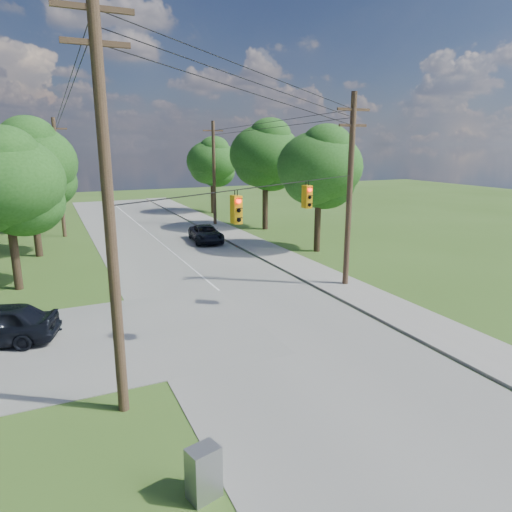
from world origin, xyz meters
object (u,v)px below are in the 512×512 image
pole_ne (350,189)px  control_cabinet (204,473)px  pole_sw (108,205)px  pole_north_e (214,173)px  pole_north_w (59,177)px  car_main_north (206,234)px

pole_ne → control_cabinet: pole_ne is taller
pole_sw → pole_north_e: bearing=65.5°
control_cabinet → pole_ne: bearing=28.8°
pole_ne → pole_north_w: 26.03m
pole_ne → car_main_north: bearing=103.1°
pole_sw → car_main_north: pole_sw is taller
pole_ne → pole_north_w: pole_ne is taller
pole_ne → car_main_north: (-3.41, 14.63, -4.77)m
pole_north_e → car_main_north: size_ratio=2.07×
pole_sw → control_cabinet: (1.10, -4.40, -5.59)m
pole_north_w → control_cabinet: bearing=-87.5°
car_main_north → control_cabinet: car_main_north is taller
car_main_north → pole_ne: bearing=-70.8°
car_main_north → control_cabinet: size_ratio=3.80×
pole_ne → pole_north_e: size_ratio=1.05×
pole_ne → pole_north_e: pole_ne is taller
pole_sw → car_main_north: size_ratio=2.48×
pole_north_w → car_main_north: size_ratio=2.07×
pole_ne → control_cabinet: 17.92m
pole_sw → pole_north_e: (13.50, 29.60, -1.10)m
pole_north_w → pole_sw: bearing=-89.2°
car_main_north → control_cabinet: 28.10m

